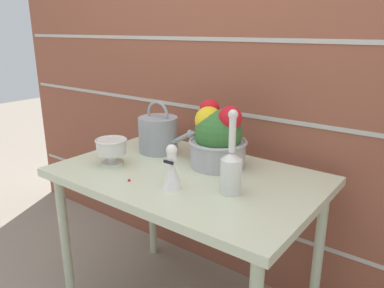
{
  "coord_description": "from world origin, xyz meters",
  "views": [
    {
      "loc": [
        0.92,
        -1.18,
        1.33
      ],
      "look_at": [
        0.0,
        0.04,
        0.86
      ],
      "focal_mm": 35.0,
      "sensor_mm": 36.0,
      "label": 1
    }
  ],
  "objects_px": {
    "crystal_pedestal_bowl": "(111,148)",
    "flower_planter": "(217,138)",
    "glass_decanter": "(231,168)",
    "watering_can": "(159,134)",
    "figurine_vase": "(172,171)"
  },
  "relations": [
    {
      "from": "crystal_pedestal_bowl",
      "to": "flower_planter",
      "type": "bearing_deg",
      "value": 35.32
    },
    {
      "from": "glass_decanter",
      "to": "crystal_pedestal_bowl",
      "type": "bearing_deg",
      "value": -173.99
    },
    {
      "from": "watering_can",
      "to": "flower_planter",
      "type": "xyz_separation_m",
      "value": [
        0.34,
        0.01,
        0.04
      ]
    },
    {
      "from": "crystal_pedestal_bowl",
      "to": "glass_decanter",
      "type": "relative_size",
      "value": 0.45
    },
    {
      "from": "watering_can",
      "to": "glass_decanter",
      "type": "distance_m",
      "value": 0.58
    },
    {
      "from": "watering_can",
      "to": "crystal_pedestal_bowl",
      "type": "xyz_separation_m",
      "value": [
        -0.05,
        -0.27,
        -0.01
      ]
    },
    {
      "from": "crystal_pedestal_bowl",
      "to": "figurine_vase",
      "type": "bearing_deg",
      "value": -5.67
    },
    {
      "from": "watering_can",
      "to": "flower_planter",
      "type": "distance_m",
      "value": 0.34
    },
    {
      "from": "crystal_pedestal_bowl",
      "to": "glass_decanter",
      "type": "bearing_deg",
      "value": 6.01
    },
    {
      "from": "crystal_pedestal_bowl",
      "to": "glass_decanter",
      "type": "height_order",
      "value": "glass_decanter"
    },
    {
      "from": "glass_decanter",
      "to": "figurine_vase",
      "type": "xyz_separation_m",
      "value": [
        -0.2,
        -0.1,
        -0.03
      ]
    },
    {
      "from": "watering_can",
      "to": "glass_decanter",
      "type": "relative_size",
      "value": 1.06
    },
    {
      "from": "flower_planter",
      "to": "glass_decanter",
      "type": "height_order",
      "value": "glass_decanter"
    },
    {
      "from": "crystal_pedestal_bowl",
      "to": "figurine_vase",
      "type": "xyz_separation_m",
      "value": [
        0.39,
        -0.04,
        -0.01
      ]
    },
    {
      "from": "watering_can",
      "to": "glass_decanter",
      "type": "xyz_separation_m",
      "value": [
        0.54,
        -0.21,
        0.01
      ]
    }
  ]
}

